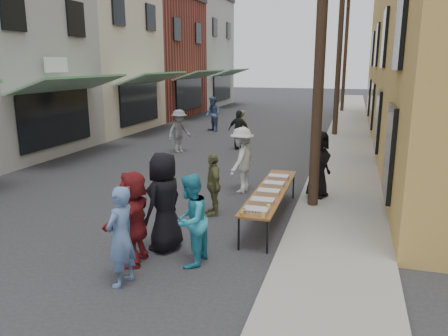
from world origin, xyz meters
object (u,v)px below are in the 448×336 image
Objects in this scene: guest_front_a at (164,202)px; guest_front_c at (190,220)px; utility_pole_near at (321,26)px; serving_table at (271,191)px; catering_tray_sausage at (256,210)px; utility_pole_mid at (340,46)px; utility_pole_far at (345,52)px; server at (319,164)px.

guest_front_a reaches higher than guest_front_c.
utility_pole_near reaches higher than serving_table.
utility_pole_mid is at bearing 86.58° from catering_tray_sausage.
guest_front_c is (-1.86, -27.93, -3.64)m from utility_pole_far.
utility_pole_far is at bearing 23.45° from server.
utility_pole_near is at bearing -90.00° from utility_pole_mid.
utility_pole_far is 5.21× the size of guest_front_c.
serving_table is at bearing -93.84° from utility_pole_mid.
serving_table is at bearing 90.00° from catering_tray_sausage.
utility_pole_mid is (0.00, 12.00, 0.00)m from utility_pole_near.
guest_front_c is 5.06m from server.
guest_front_a is (-2.60, -27.42, -3.51)m from utility_pole_far.
utility_pole_near is 4.07m from serving_table.
guest_front_c is (0.74, -0.51, -0.13)m from guest_front_a.
utility_pole_far is 23.51m from server.
utility_pole_far is 4.96× the size of server.
utility_pole_near reaches higher than server.
utility_pole_near is 3.57m from server.
serving_table is (-0.89, -1.19, -3.79)m from utility_pole_near.
catering_tray_sausage is at bearing -93.42° from utility_pole_mid.
server is (2.65, 4.17, 0.02)m from guest_front_a.
utility_pole_far is 18.00× the size of catering_tray_sausage.
guest_front_a is at bearing -127.28° from utility_pole_near.
serving_table is 2.17m from server.
serving_table is at bearing 155.85° from guest_front_a.
catering_tray_sausage is 0.28× the size of server.
utility_pole_near is at bearing 157.49° from guest_front_c.
server is at bearing -89.75° from utility_pole_mid.
utility_pole_mid is 16.45m from guest_front_c.
server is (0.94, 1.94, 0.29)m from serving_table.
utility_pole_far is at bearing 90.00° from utility_pole_mid.
utility_pole_near is 4.96× the size of server.
utility_pole_mid is 5.21× the size of guest_front_c.
guest_front_a reaches higher than serving_table.
utility_pole_near reaches higher than catering_tray_sausage.
utility_pole_near is 5.21× the size of guest_front_c.
utility_pole_mid is 2.25× the size of serving_table.
guest_front_a is (-2.60, -15.42, -3.51)m from utility_pole_mid.
utility_pole_near is 24.00m from utility_pole_far.
utility_pole_far reaches higher than catering_tray_sausage.
guest_front_c reaches higher than serving_table.
guest_front_c is at bearing -115.35° from utility_pole_near.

